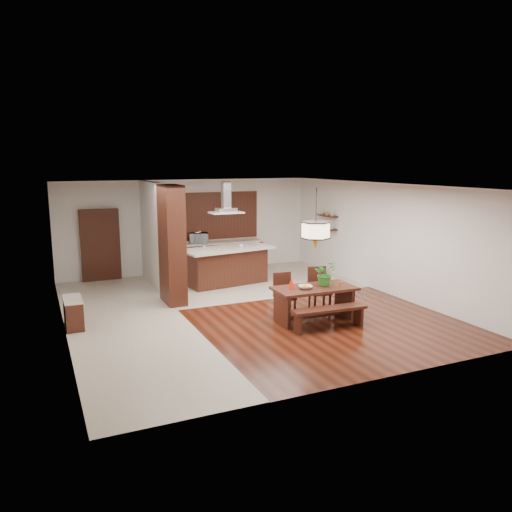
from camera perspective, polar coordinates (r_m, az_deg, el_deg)
name	(u,v)px	position (r m, az deg, el deg)	size (l,w,h in m)	color
room_shell	(244,222)	(11.51, -1.37, 3.86)	(9.00, 9.04, 2.92)	black
tile_hallway	(127,323)	(11.20, -14.51, -7.46)	(2.50, 9.00, 0.01)	#BBAF9C
tile_kitchen	(251,281)	(14.62, -0.62, -2.86)	(5.50, 4.00, 0.01)	#BBAF9C
soffit_band	(244,186)	(11.44, -1.38, 7.96)	(8.00, 9.00, 0.02)	#3F1D0F
partition_pier	(172,245)	(12.28, -9.58, 1.26)	(0.45, 1.00, 2.90)	black
partition_stub	(153,234)	(14.30, -11.73, 2.51)	(0.18, 2.40, 2.90)	silver
hallway_console	(73,313)	(11.19, -20.14, -6.14)	(0.37, 0.88, 0.63)	black
hallway_doorway	(100,245)	(15.22, -17.36, 1.20)	(1.10, 0.20, 2.10)	black
rear_counter	(222,256)	(15.98, -3.88, 0.01)	(2.60, 0.62, 0.95)	black
kitchen_window	(219,215)	(16.03, -4.27, 4.64)	(2.60, 0.08, 1.50)	#AB7A33
shelf_lower	(326,228)	(15.67, 8.05, 3.14)	(0.26, 0.90, 0.04)	black
shelf_upper	(327,216)	(15.62, 8.09, 4.59)	(0.26, 0.90, 0.04)	black
dining_table	(314,296)	(11.01, 6.67, -4.55)	(1.82, 0.95, 0.75)	black
dining_bench	(329,318)	(10.57, 8.34, -7.05)	(1.63, 0.36, 0.46)	black
dining_chair_left	(285,295)	(11.30, 3.33, -4.44)	(0.43, 0.43, 0.96)	black
dining_chair_right	(320,290)	(11.70, 7.29, -3.84)	(0.45, 0.45, 1.02)	black
pendant_lantern	(316,219)	(10.70, 6.87, 4.26)	(0.64, 0.64, 1.31)	#FFEFC3
foliage_plant	(325,274)	(11.07, 7.86, -2.00)	(0.49, 0.42, 0.54)	#2D6F25
fruit_bowl	(305,287)	(10.80, 5.66, -3.55)	(0.29, 0.29, 0.07)	#BBB2A4
napkin_cone	(291,283)	(10.78, 4.07, -3.10)	(0.15, 0.15, 0.24)	red
gold_ornament	(341,284)	(11.14, 9.67, -3.14)	(0.07, 0.07, 0.10)	gold
kitchen_island	(227,266)	(14.15, -3.34, -1.10)	(2.71, 1.49, 1.06)	black
range_hood	(226,198)	(13.89, -3.44, 6.69)	(0.90, 0.55, 0.87)	silver
island_cup	(241,246)	(14.08, -1.70, 1.18)	(0.11, 0.11, 0.09)	silver
microwave	(199,238)	(15.61, -6.56, 2.07)	(0.57, 0.39, 0.32)	#B4B6BC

